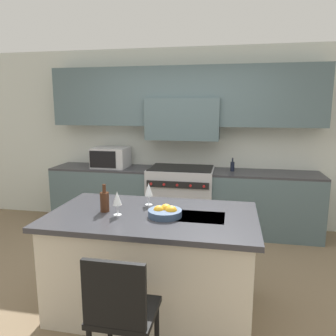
{
  "coord_description": "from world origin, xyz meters",
  "views": [
    {
      "loc": [
        0.73,
        -2.97,
        1.84
      ],
      "look_at": [
        0.03,
        0.57,
        1.16
      ],
      "focal_mm": 35.0,
      "sensor_mm": 36.0,
      "label": 1
    }
  ],
  "objects_px": {
    "fruit_bowl": "(165,212)",
    "oil_bottle_on_counter": "(232,166)",
    "wine_bottle": "(105,201)",
    "range_stove": "(181,199)",
    "island_chair": "(121,311)",
    "wine_glass_near": "(117,199)",
    "wine_glass_far": "(149,190)",
    "microwave": "(111,157)"
  },
  "relations": [
    {
      "from": "oil_bottle_on_counter",
      "to": "microwave",
      "type": "bearing_deg",
      "value": -178.74
    },
    {
      "from": "range_stove",
      "to": "island_chair",
      "type": "height_order",
      "value": "range_stove"
    },
    {
      "from": "range_stove",
      "to": "fruit_bowl",
      "type": "xyz_separation_m",
      "value": [
        0.18,
        -2.04,
        0.47
      ]
    },
    {
      "from": "wine_glass_far",
      "to": "oil_bottle_on_counter",
      "type": "relative_size",
      "value": 1.12
    },
    {
      "from": "wine_bottle",
      "to": "wine_glass_near",
      "type": "xyz_separation_m",
      "value": [
        0.15,
        -0.08,
        0.05
      ]
    },
    {
      "from": "microwave",
      "to": "island_chair",
      "type": "distance_m",
      "value": 3.17
    },
    {
      "from": "wine_glass_near",
      "to": "oil_bottle_on_counter",
      "type": "xyz_separation_m",
      "value": [
        0.97,
        2.15,
        -0.07
      ]
    },
    {
      "from": "microwave",
      "to": "island_chair",
      "type": "xyz_separation_m",
      "value": [
        1.16,
        -2.91,
        -0.52
      ]
    },
    {
      "from": "oil_bottle_on_counter",
      "to": "wine_glass_near",
      "type": "bearing_deg",
      "value": -114.22
    },
    {
      "from": "range_stove",
      "to": "oil_bottle_on_counter",
      "type": "distance_m",
      "value": 0.9
    },
    {
      "from": "wine_bottle",
      "to": "fruit_bowl",
      "type": "distance_m",
      "value": 0.56
    },
    {
      "from": "island_chair",
      "to": "fruit_bowl",
      "type": "bearing_deg",
      "value": 82.04
    },
    {
      "from": "range_stove",
      "to": "wine_glass_far",
      "type": "bearing_deg",
      "value": -91.26
    },
    {
      "from": "oil_bottle_on_counter",
      "to": "fruit_bowl",
      "type": "bearing_deg",
      "value": -104.83
    },
    {
      "from": "microwave",
      "to": "wine_bottle",
      "type": "distance_m",
      "value": 2.16
    },
    {
      "from": "fruit_bowl",
      "to": "oil_bottle_on_counter",
      "type": "xyz_separation_m",
      "value": [
        0.56,
        2.1,
        0.04
      ]
    },
    {
      "from": "range_stove",
      "to": "wine_glass_far",
      "type": "relative_size",
      "value": 4.4
    },
    {
      "from": "wine_bottle",
      "to": "fruit_bowl",
      "type": "xyz_separation_m",
      "value": [
        0.56,
        -0.02,
        -0.06
      ]
    },
    {
      "from": "range_stove",
      "to": "wine_bottle",
      "type": "bearing_deg",
      "value": -100.62
    },
    {
      "from": "wine_bottle",
      "to": "island_chair",
      "type": "bearing_deg",
      "value": -63.01
    },
    {
      "from": "island_chair",
      "to": "wine_glass_far",
      "type": "bearing_deg",
      "value": 95.19
    },
    {
      "from": "island_chair",
      "to": "wine_glass_far",
      "type": "height_order",
      "value": "wine_glass_far"
    },
    {
      "from": "island_chair",
      "to": "oil_bottle_on_counter",
      "type": "xyz_separation_m",
      "value": [
        0.67,
        2.95,
        0.44
      ]
    },
    {
      "from": "range_stove",
      "to": "wine_glass_near",
      "type": "distance_m",
      "value": 2.19
    },
    {
      "from": "island_chair",
      "to": "fruit_bowl",
      "type": "relative_size",
      "value": 3.24
    },
    {
      "from": "wine_bottle",
      "to": "fruit_bowl",
      "type": "height_order",
      "value": "wine_bottle"
    },
    {
      "from": "wine_glass_far",
      "to": "oil_bottle_on_counter",
      "type": "distance_m",
      "value": 1.97
    },
    {
      "from": "island_chair",
      "to": "wine_bottle",
      "type": "relative_size",
      "value": 3.76
    },
    {
      "from": "microwave",
      "to": "wine_glass_near",
      "type": "height_order",
      "value": "microwave"
    },
    {
      "from": "wine_glass_near",
      "to": "wine_glass_far",
      "type": "distance_m",
      "value": 0.39
    },
    {
      "from": "wine_glass_near",
      "to": "fruit_bowl",
      "type": "xyz_separation_m",
      "value": [
        0.41,
        0.05,
        -0.11
      ]
    },
    {
      "from": "island_chair",
      "to": "oil_bottle_on_counter",
      "type": "distance_m",
      "value": 3.05
    },
    {
      "from": "wine_bottle",
      "to": "oil_bottle_on_counter",
      "type": "distance_m",
      "value": 2.36
    },
    {
      "from": "microwave",
      "to": "island_chair",
      "type": "height_order",
      "value": "microwave"
    },
    {
      "from": "microwave",
      "to": "wine_glass_far",
      "type": "relative_size",
      "value": 2.41
    },
    {
      "from": "fruit_bowl",
      "to": "oil_bottle_on_counter",
      "type": "bearing_deg",
      "value": 75.17
    },
    {
      "from": "microwave",
      "to": "wine_glass_near",
      "type": "xyz_separation_m",
      "value": [
        0.87,
        -2.11,
        -0.01
      ]
    },
    {
      "from": "microwave",
      "to": "wine_bottle",
      "type": "height_order",
      "value": "microwave"
    },
    {
      "from": "wine_glass_near",
      "to": "wine_glass_far",
      "type": "relative_size",
      "value": 1.0
    },
    {
      "from": "microwave",
      "to": "range_stove",
      "type": "bearing_deg",
      "value": -0.97
    },
    {
      "from": "range_stove",
      "to": "island_chair",
      "type": "xyz_separation_m",
      "value": [
        0.06,
        -2.89,
        0.07
      ]
    },
    {
      "from": "island_chair",
      "to": "wine_glass_near",
      "type": "xyz_separation_m",
      "value": [
        -0.29,
        0.79,
        0.51
      ]
    }
  ]
}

